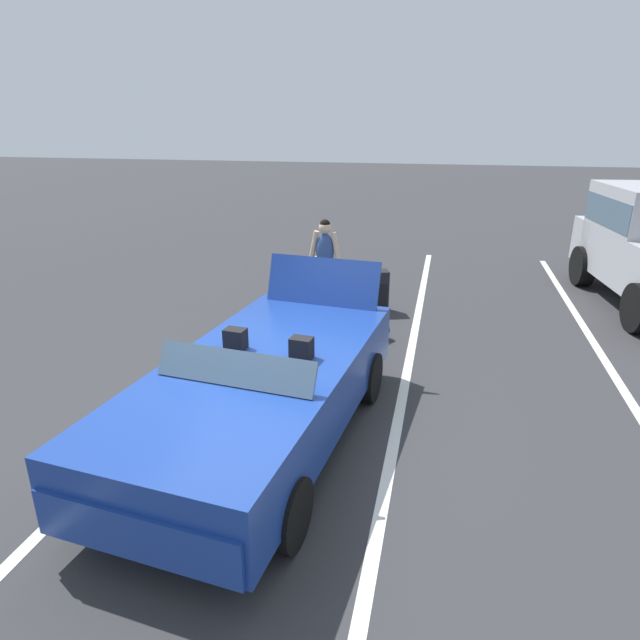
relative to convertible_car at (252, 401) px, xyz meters
name	(u,v)px	position (x,y,z in m)	size (l,w,h in m)	color
ground_plane	(263,442)	(-0.20, 0.02, -0.59)	(80.00, 80.00, 0.00)	#333335
lot_line_near	(148,427)	(-0.20, -1.33, -0.59)	(18.00, 0.12, 0.01)	silver
lot_line_mid	(391,459)	(-0.20, 1.37, -0.59)	(18.00, 0.12, 0.01)	silver
convertible_car	(252,401)	(0.00, 0.00, 0.00)	(4.30, 2.18, 1.53)	navy
suitcase_large_black	(374,291)	(-4.63, 0.58, -0.22)	(0.42, 0.55, 0.74)	black
suitcase_medium_bright	(304,306)	(-3.75, -0.45, -0.28)	(0.39, 0.47, 0.85)	#19723F
duffel_bag	(370,329)	(-3.35, 0.70, -0.43)	(0.38, 0.64, 0.34)	#1E479E
traveler_person	(325,262)	(-4.34, -0.24, 0.34)	(0.27, 0.61, 1.65)	#1E2338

